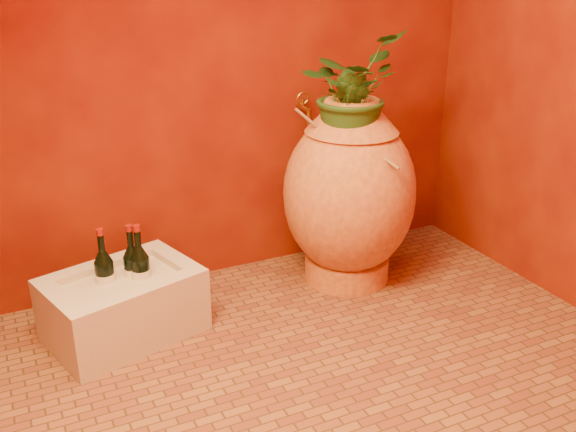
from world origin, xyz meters
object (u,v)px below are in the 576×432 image
amphora (349,193)px  wine_bottle_c (141,272)px  stone_basin (124,306)px  wine_bottle_a (133,271)px  wall_tap (304,107)px  wine_bottle_b (105,277)px

amphora → wine_bottle_c: 1.03m
stone_basin → wine_bottle_a: (0.06, 0.04, 0.13)m
amphora → stone_basin: amphora is taller
wine_bottle_a → wine_bottle_c: size_ratio=0.97×
stone_basin → wall_tap: bearing=17.8°
wine_bottle_c → amphora: bearing=2.4°
wine_bottle_b → wall_tap: size_ratio=2.23×
amphora → wine_bottle_b: 1.17m
amphora → wall_tap: (-0.11, 0.27, 0.37)m
wine_bottle_a → wall_tap: 1.12m
wall_tap → wine_bottle_b: bearing=-164.5°
wine_bottle_c → wall_tap: (0.91, 0.32, 0.54)m
stone_basin → wall_tap: size_ratio=4.66×
stone_basin → wine_bottle_b: size_ratio=2.09×
stone_basin → wine_bottle_c: 0.16m
amphora → wine_bottle_c: size_ratio=2.72×
wine_bottle_c → wine_bottle_a: bearing=124.3°
wine_bottle_b → stone_basin: bearing=-28.0°
stone_basin → wine_bottle_b: (-0.05, 0.03, 0.14)m
amphora → wine_bottle_a: amphora is taller
wine_bottle_c → wine_bottle_b: bearing=169.9°
amphora → wine_bottle_c: (-1.02, -0.04, -0.18)m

